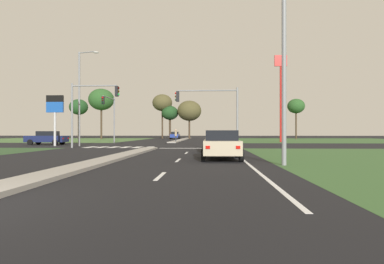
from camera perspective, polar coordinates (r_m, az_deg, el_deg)
The scene contains 34 objects.
ground_plane at distance 36.14m, azimuth -5.00°, elevation -2.33°, with size 200.00×200.00×0.00m, color black.
grass_verge_far_left at distance 67.59m, azimuth -23.81°, elevation -1.26°, with size 35.00×35.00×0.01m, color #476B38.
grass_verge_far_right at distance 63.62m, azimuth 21.83°, elevation -1.34°, with size 35.00×35.00×0.01m, color #385B2D.
median_island_near at distance 17.56m, azimuth -13.83°, elevation -4.50°, with size 1.20×22.00×0.14m, color gray.
median_island_far at distance 60.98m, azimuth -1.68°, elevation -1.34°, with size 1.20×36.00×0.14m, color gray.
lane_dash_near at distance 10.65m, azimuth -5.63°, elevation -7.76°, with size 0.14×2.00×0.01m, color silver.
lane_dash_second at distance 16.57m, azimuth -2.46°, elevation -5.00°, with size 0.14×2.00×0.01m, color silver.
lane_dash_third at distance 22.53m, azimuth -0.97°, elevation -3.69°, with size 0.14×2.00×0.01m, color silver.
edge_line_right at distance 17.89m, azimuth 8.74°, elevation -4.63°, with size 0.14×24.00×0.01m, color silver.
stop_bar_near at distance 28.81m, azimuth 0.52°, elevation -2.90°, with size 6.40×0.50×0.01m, color silver.
crosswalk_bar_near at distance 32.68m, azimuth -17.51°, elevation -2.56°, with size 0.70×2.80×0.01m, color silver.
crosswalk_bar_second at distance 32.29m, azimuth -15.60°, elevation -2.59°, with size 0.70×2.80×0.01m, color silver.
crosswalk_bar_third at distance 31.94m, azimuth -13.65°, elevation -2.62°, with size 0.70×2.80×0.01m, color silver.
crosswalk_bar_fourth at distance 31.63m, azimuth -11.65°, elevation -2.64°, with size 0.70×2.80×0.01m, color silver.
crosswalk_bar_fifth at distance 31.35m, azimuth -9.61°, elevation -2.66°, with size 0.70×2.80×0.01m, color silver.
crosswalk_bar_sixth at distance 31.12m, azimuth -7.55°, elevation -2.68°, with size 0.70×2.80×0.01m, color silver.
car_blue_near at distance 69.49m, azimuth -3.01°, elevation -0.58°, with size 1.95×4.47×1.55m.
car_black_second at distance 23.50m, azimuth 4.42°, elevation -1.63°, with size 2.01×4.21×1.54m.
car_navy_third at distance 40.35m, azimuth -24.26°, elevation -0.95°, with size 4.51×1.96×1.56m.
car_beige_fourth at distance 17.11m, azimuth 5.20°, elevation -2.23°, with size 2.07×4.19×1.53m.
traffic_signal_far_left at distance 42.68m, azimuth -14.23°, elevation 3.60°, with size 0.32×4.88×6.04m.
traffic_signal_near_right at distance 29.25m, azimuth 3.81°, elevation 4.65°, with size 5.74×0.32×5.46m.
traffic_signal_near_left at distance 31.32m, azimuth -17.77°, elevation 4.81°, with size 4.54×0.32×5.98m.
street_lamp_near at distance 15.25m, azimuth 15.63°, elevation 15.64°, with size 0.82×2.20×10.01m.
street_lamp_second at distance 35.32m, azimuth -19.06°, elevation 6.42°, with size 2.34×0.80×9.72m.
pedestrian_at_median at distance 47.19m, azimuth -2.88°, elevation -0.33°, with size 0.34×0.34×1.75m.
fastfood_pole_sign at distance 49.56m, azimuth 15.39°, elevation 8.95°, with size 1.80×0.40×12.72m.
fuel_price_totem at distance 36.90m, azimuth -23.05°, elevation 3.74°, with size 1.80×0.24×5.32m.
treeline_near at distance 78.77m, azimuth -19.40°, elevation 4.15°, with size 4.20×4.20×9.05m.
treeline_second at distance 72.15m, azimuth -15.72°, elevation 5.52°, with size 5.41×5.41×10.78m.
treeline_third at distance 73.23m, azimuth -5.26°, elevation 5.14°, with size 4.46×4.46×10.01m.
treeline_fourth at distance 72.38m, azimuth -3.92°, elevation 3.33°, with size 3.71×3.71×7.36m.
treeline_fifth at distance 70.56m, azimuth -0.47°, elevation 3.75°, with size 5.22×5.22×8.35m.
treeline_sixth at distance 72.68m, azimuth 17.90°, elevation 4.33°, with size 3.66×3.66×8.61m.
Camera 1 is at (5.11, -5.75, 1.43)m, focal length 30.19 mm.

